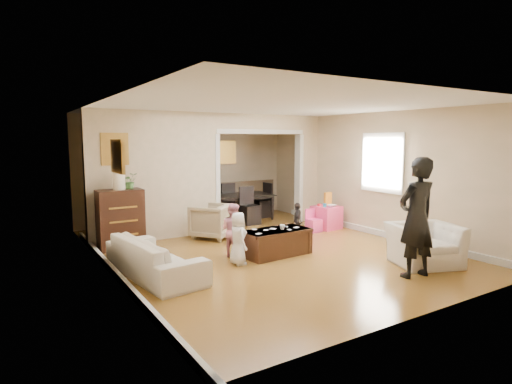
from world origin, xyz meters
TOP-DOWN VIEW (x-y plane):
  - floor at (0.00, 0.00)m, footprint 7.00×7.00m
  - partition_left at (-1.38, 1.80)m, footprint 2.75×0.18m
  - partition_right at (2.48, 1.80)m, footprint 0.55×0.18m
  - partition_header at (1.10, 1.80)m, footprint 2.22×0.18m
  - window_pane at (2.73, -0.40)m, footprint 0.03×0.95m
  - framed_art_partition at (-2.20, 1.70)m, footprint 0.45×0.03m
  - framed_art_sofa_wall at (-2.71, -0.60)m, footprint 0.03×0.55m
  - framed_art_alcove at (1.10, 3.44)m, footprint 0.45×0.03m
  - sofa at (-2.19, -0.47)m, footprint 1.01×2.05m
  - armchair_back at (-0.38, 1.29)m, footprint 1.07×1.08m
  - armchair_front at (1.73, -2.21)m, footprint 1.26×1.19m
  - dresser at (-2.22, 1.40)m, footprint 0.81×0.46m
  - table_lamp at (-2.22, 1.40)m, footprint 0.22×0.22m
  - potted_plant at (-2.02, 1.40)m, footprint 0.27×0.23m
  - coffee_table at (-0.00, -0.47)m, footprint 1.25×0.69m
  - coffee_cup at (0.10, -0.52)m, footprint 0.10×0.10m
  - play_table at (2.24, 0.75)m, footprint 0.60×0.60m
  - cereal_box at (2.36, 0.85)m, footprint 0.21×0.09m
  - cyan_cup at (2.14, 0.70)m, footprint 0.08×0.08m
  - toy_block at (2.12, 0.87)m, footprint 0.10×0.09m
  - play_bowl at (2.29, 0.63)m, footprint 0.22×0.22m
  - dining_table at (1.02, 2.76)m, footprint 1.90×1.18m
  - adult_person at (1.07, -2.54)m, footprint 0.68×0.48m
  - child_kneel_a at (-0.85, -0.62)m, footprint 0.31×0.45m
  - child_kneel_b at (-0.70, -0.17)m, footprint 0.51×0.56m
  - child_toddler at (1.05, 0.28)m, footprint 0.44×0.44m
  - craft_papers at (0.02, -0.43)m, footprint 0.97×0.44m

SIDE VIEW (x-z plane):
  - floor at x=0.00m, z-range 0.00..0.00m
  - coffee_table at x=0.00m, z-range 0.00..0.45m
  - play_table at x=2.24m, z-range 0.00..0.52m
  - sofa at x=-2.19m, z-range 0.00..0.58m
  - dining_table at x=1.02m, z-range 0.00..0.64m
  - armchair_front at x=1.73m, z-range 0.00..0.66m
  - armchair_back at x=-0.38m, z-range 0.00..0.71m
  - child_toddler at x=1.05m, z-range 0.00..0.75m
  - child_kneel_a at x=-0.85m, z-range 0.00..0.86m
  - craft_papers at x=0.02m, z-range 0.45..0.46m
  - child_kneel_b at x=-0.70m, z-range 0.00..0.94m
  - coffee_cup at x=0.10m, z-range 0.45..0.54m
  - play_bowl at x=2.29m, z-range 0.52..0.57m
  - toy_block at x=2.12m, z-range 0.52..0.57m
  - dresser at x=-2.22m, z-range 0.00..1.11m
  - cyan_cup at x=2.14m, z-range 0.52..0.60m
  - cereal_box at x=2.36m, z-range 0.52..0.82m
  - adult_person at x=1.07m, z-range 0.00..1.78m
  - potted_plant at x=-2.02m, z-range 1.11..1.41m
  - table_lamp at x=-2.22m, z-range 1.11..1.47m
  - partition_left at x=-1.38m, z-range 0.00..2.60m
  - partition_right at x=2.48m, z-range 0.00..2.60m
  - window_pane at x=2.73m, z-range 1.00..2.10m
  - framed_art_alcove at x=1.10m, z-range 1.42..1.98m
  - framed_art_sofa_wall at x=-2.71m, z-range 1.60..2.00m
  - framed_art_partition at x=-2.20m, z-range 1.58..2.12m
  - partition_header at x=1.10m, z-range 2.25..2.60m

